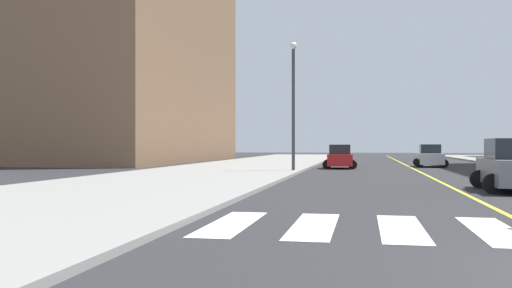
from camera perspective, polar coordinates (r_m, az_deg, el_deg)
sidewalk_kerb_west at (r=29.24m, az=-6.47°, el=-3.29°), size 10.00×120.00×0.15m
lane_divider_paint at (r=48.01m, az=15.09°, el=-2.10°), size 0.16×80.00×0.01m
low_rise_brick_west at (r=60.22m, az=-13.25°, el=11.15°), size 16.00×32.00×26.85m
car_red_second at (r=40.51m, az=8.54°, el=-1.35°), size 2.53×3.93×1.72m
car_silver_third at (r=44.94m, az=17.37°, el=-1.21°), size 2.50×3.93×1.74m
street_lamp at (r=34.51m, az=3.84°, el=5.00°), size 0.44×0.44×7.88m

